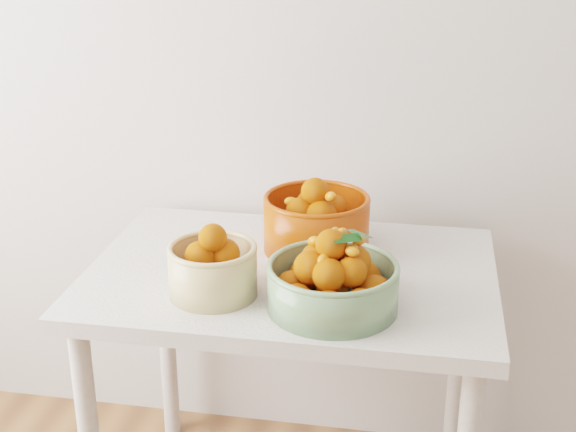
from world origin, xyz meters
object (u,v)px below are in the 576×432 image
bowl_green (333,281)px  bowl_orange (316,222)px  table (291,304)px  bowl_cream (213,268)px

bowl_green → bowl_orange: bearing=104.9°
bowl_green → table: bearing=124.6°
bowl_green → bowl_orange: bowl_orange is taller
bowl_cream → bowl_orange: size_ratio=0.86×
bowl_cream → bowl_orange: bowl_orange is taller
table → bowl_cream: (-0.15, -0.16, 0.16)m
bowl_green → bowl_cream: bearing=176.3°
bowl_cream → bowl_green: 0.28m
bowl_orange → table: bearing=-108.0°
bowl_cream → bowl_orange: 0.35m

